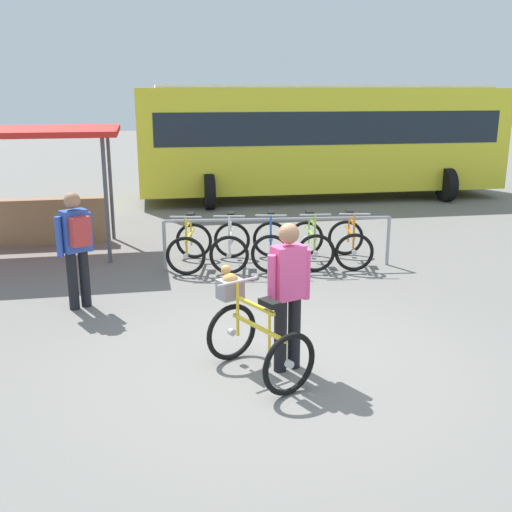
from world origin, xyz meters
The scene contains 12 objects.
ground_plane centered at (0.00, 0.00, 0.00)m, with size 80.00×80.00×0.00m, color slate.
bike_rack_rail centered at (0.63, 3.75, 0.68)m, with size 3.90×0.27×0.88m.
racked_bike_yellow centered at (-0.86, 4.01, 0.37)m, with size 0.84×1.20×0.97m.
racked_bike_white centered at (-0.17, 3.97, 0.37)m, with size 0.81×1.17×0.97m.
racked_bike_blue centered at (0.53, 3.93, 0.37)m, with size 0.83×1.20×0.97m.
racked_bike_lime centered at (1.23, 3.89, 0.37)m, with size 0.72×1.14×0.97m.
racked_bike_orange centered at (1.93, 3.86, 0.37)m, with size 0.81×1.18×0.97m.
featured_bicycle centered at (-0.33, -0.13, 0.49)m, with size 1.10×1.26×1.09m.
person_with_featured_bike centered at (0.06, -0.12, 0.91)m, with size 0.49×0.32×1.64m.
pedestrian_with_backpack centered at (-2.45, 2.16, 0.94)m, with size 0.48×0.45×1.64m.
bus_distant centered at (3.00, 10.53, 1.74)m, with size 10.08×3.63×3.08m.
market_stall centered at (-3.63, 5.62, 1.39)m, with size 3.21×2.45×2.30m.
Camera 1 is at (-1.11, -6.07, 2.97)m, focal length 42.21 mm.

